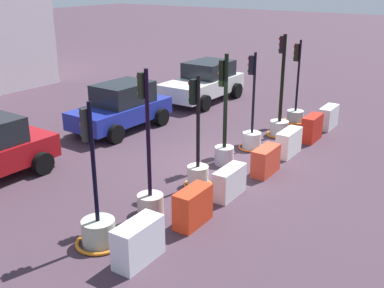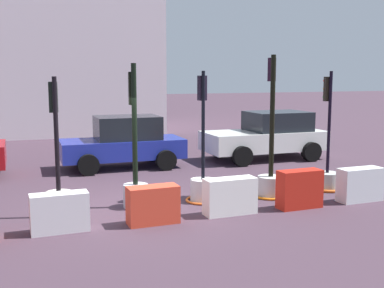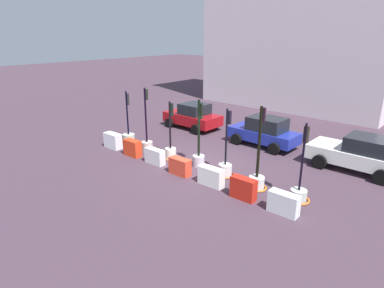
{
  "view_description": "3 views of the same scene",
  "coord_description": "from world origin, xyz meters",
  "px_view_note": "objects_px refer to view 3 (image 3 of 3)",
  "views": [
    {
      "loc": [
        -11.15,
        -6.59,
        5.3
      ],
      "look_at": [
        -1.9,
        -0.16,
        1.23
      ],
      "focal_mm": 43.9,
      "sensor_mm": 36.0,
      "label": 1
    },
    {
      "loc": [
        -2.49,
        -10.64,
        3.03
      ],
      "look_at": [
        1.27,
        -0.33,
        1.45
      ],
      "focal_mm": 45.66,
      "sensor_mm": 36.0,
      "label": 2
    },
    {
      "loc": [
        9.81,
        -11.24,
        6.2
      ],
      "look_at": [
        -0.01,
        -0.42,
        1.22
      ],
      "focal_mm": 30.93,
      "sensor_mm": 36.0,
      "label": 3
    }
  ],
  "objects_px": {
    "construction_barrier_1": "(132,148)",
    "traffic_light_5": "(257,175)",
    "car_red_compact": "(193,116)",
    "car_white_van": "(361,154)",
    "construction_barrier_4": "(211,176)",
    "traffic_light_6": "(299,190)",
    "traffic_light_3": "(199,152)",
    "construction_barrier_0": "(113,141)",
    "traffic_light_1": "(147,139)",
    "car_blue_estate": "(265,132)",
    "construction_barrier_2": "(155,156)",
    "construction_barrier_5": "(243,188)",
    "construction_barrier_6": "(284,203)",
    "construction_barrier_3": "(180,166)",
    "traffic_light_4": "(225,165)",
    "traffic_light_0": "(129,137)",
    "traffic_light_2": "(171,148)"
  },
  "relations": [
    {
      "from": "construction_barrier_1",
      "to": "traffic_light_5",
      "type": "bearing_deg",
      "value": 8.96
    },
    {
      "from": "car_red_compact",
      "to": "car_white_van",
      "type": "height_order",
      "value": "car_white_van"
    },
    {
      "from": "construction_barrier_1",
      "to": "construction_barrier_4",
      "type": "xyz_separation_m",
      "value": [
        5.28,
        0.03,
        -0.03
      ]
    },
    {
      "from": "traffic_light_6",
      "to": "car_red_compact",
      "type": "bearing_deg",
      "value": 153.86
    },
    {
      "from": "traffic_light_3",
      "to": "construction_barrier_1",
      "type": "height_order",
      "value": "traffic_light_3"
    },
    {
      "from": "traffic_light_5",
      "to": "construction_barrier_0",
      "type": "bearing_deg",
      "value": -173.14
    },
    {
      "from": "traffic_light_1",
      "to": "car_red_compact",
      "type": "relative_size",
      "value": 0.88
    },
    {
      "from": "car_blue_estate",
      "to": "construction_barrier_1",
      "type": "bearing_deg",
      "value": -125.07
    },
    {
      "from": "traffic_light_3",
      "to": "construction_barrier_0",
      "type": "height_order",
      "value": "traffic_light_3"
    },
    {
      "from": "construction_barrier_2",
      "to": "car_red_compact",
      "type": "height_order",
      "value": "car_red_compact"
    },
    {
      "from": "traffic_light_3",
      "to": "car_blue_estate",
      "type": "distance_m",
      "value": 4.84
    },
    {
      "from": "traffic_light_3",
      "to": "traffic_light_6",
      "type": "distance_m",
      "value": 5.16
    },
    {
      "from": "traffic_light_3",
      "to": "construction_barrier_5",
      "type": "relative_size",
      "value": 3.16
    },
    {
      "from": "construction_barrier_4",
      "to": "car_blue_estate",
      "type": "distance_m",
      "value": 6.14
    },
    {
      "from": "construction_barrier_6",
      "to": "car_red_compact",
      "type": "relative_size",
      "value": 0.29
    },
    {
      "from": "construction_barrier_1",
      "to": "construction_barrier_6",
      "type": "distance_m",
      "value": 8.66
    },
    {
      "from": "traffic_light_5",
      "to": "traffic_light_6",
      "type": "relative_size",
      "value": 1.12
    },
    {
      "from": "traffic_light_3",
      "to": "construction_barrier_6",
      "type": "bearing_deg",
      "value": -14.43
    },
    {
      "from": "construction_barrier_3",
      "to": "traffic_light_3",
      "type": "bearing_deg",
      "value": 91.73
    },
    {
      "from": "traffic_light_1",
      "to": "traffic_light_5",
      "type": "distance_m",
      "value": 7.01
    },
    {
      "from": "construction_barrier_4",
      "to": "traffic_light_4",
      "type": "bearing_deg",
      "value": 97.3
    },
    {
      "from": "traffic_light_3",
      "to": "construction_barrier_1",
      "type": "xyz_separation_m",
      "value": [
        -3.48,
        -1.29,
        -0.3
      ]
    },
    {
      "from": "traffic_light_0",
      "to": "traffic_light_6",
      "type": "xyz_separation_m",
      "value": [
        10.44,
        0.1,
        0.02
      ]
    },
    {
      "from": "traffic_light_0",
      "to": "traffic_light_5",
      "type": "height_order",
      "value": "traffic_light_5"
    },
    {
      "from": "traffic_light_4",
      "to": "car_blue_estate",
      "type": "bearing_deg",
      "value": 100.14
    },
    {
      "from": "traffic_light_1",
      "to": "construction_barrier_0",
      "type": "relative_size",
      "value": 3.08
    },
    {
      "from": "traffic_light_2",
      "to": "car_white_van",
      "type": "xyz_separation_m",
      "value": [
        7.66,
        4.84,
        0.28
      ]
    },
    {
      "from": "traffic_light_0",
      "to": "traffic_light_1",
      "type": "bearing_deg",
      "value": -0.7
    },
    {
      "from": "traffic_light_0",
      "to": "construction_barrier_2",
      "type": "distance_m",
      "value": 3.66
    },
    {
      "from": "traffic_light_4",
      "to": "construction_barrier_3",
      "type": "xyz_separation_m",
      "value": [
        -1.6,
        -1.3,
        -0.13
      ]
    },
    {
      "from": "construction_barrier_0",
      "to": "construction_barrier_3",
      "type": "height_order",
      "value": "construction_barrier_0"
    },
    {
      "from": "construction_barrier_4",
      "to": "car_blue_estate",
      "type": "xyz_separation_m",
      "value": [
        -1.02,
        6.04,
        0.43
      ]
    },
    {
      "from": "construction_barrier_3",
      "to": "traffic_light_6",
      "type": "bearing_deg",
      "value": 14.23
    },
    {
      "from": "construction_barrier_4",
      "to": "construction_barrier_6",
      "type": "distance_m",
      "value": 3.38
    },
    {
      "from": "traffic_light_5",
      "to": "construction_barrier_4",
      "type": "xyz_separation_m",
      "value": [
        -1.59,
        -1.06,
        -0.2
      ]
    },
    {
      "from": "car_blue_estate",
      "to": "construction_barrier_5",
      "type": "bearing_deg",
      "value": -66.19
    },
    {
      "from": "construction_barrier_6",
      "to": "car_blue_estate",
      "type": "bearing_deg",
      "value": 125.77
    },
    {
      "from": "construction_barrier_6",
      "to": "traffic_light_5",
      "type": "bearing_deg",
      "value": 148.01
    },
    {
      "from": "traffic_light_2",
      "to": "traffic_light_4",
      "type": "distance_m",
      "value": 3.36
    },
    {
      "from": "traffic_light_0",
      "to": "car_white_van",
      "type": "xyz_separation_m",
      "value": [
        11.23,
        4.78,
        0.44
      ]
    },
    {
      "from": "construction_barrier_0",
      "to": "traffic_light_1",
      "type": "bearing_deg",
      "value": 33.07
    },
    {
      "from": "construction_barrier_1",
      "to": "construction_barrier_3",
      "type": "relative_size",
      "value": 0.97
    },
    {
      "from": "construction_barrier_5",
      "to": "car_white_van",
      "type": "xyz_separation_m",
      "value": [
        2.46,
        5.98,
        0.41
      ]
    },
    {
      "from": "construction_barrier_2",
      "to": "construction_barrier_4",
      "type": "bearing_deg",
      "value": -0.38
    },
    {
      "from": "traffic_light_2",
      "to": "car_red_compact",
      "type": "distance_m",
      "value": 5.84
    },
    {
      "from": "traffic_light_3",
      "to": "construction_barrier_0",
      "type": "bearing_deg",
      "value": -166.66
    },
    {
      "from": "car_blue_estate",
      "to": "traffic_light_6",
      "type": "bearing_deg",
      "value": -47.79
    },
    {
      "from": "construction_barrier_1",
      "to": "construction_barrier_2",
      "type": "xyz_separation_m",
      "value": [
        1.69,
        0.05,
        -0.05
      ]
    },
    {
      "from": "traffic_light_1",
      "to": "construction_barrier_6",
      "type": "relative_size",
      "value": 3.08
    },
    {
      "from": "traffic_light_4",
      "to": "car_white_van",
      "type": "xyz_separation_m",
      "value": [
        4.3,
        4.67,
        0.33
      ]
    }
  ]
}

